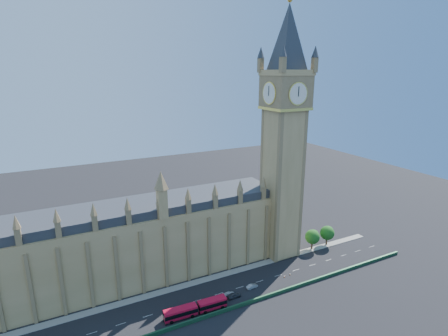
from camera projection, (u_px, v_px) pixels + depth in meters
name	position (u px, v px, depth m)	size (l,w,h in m)	color
ground	(208.00, 297.00, 114.28)	(400.00, 400.00, 0.00)	black
palace_westminster	(114.00, 247.00, 118.61)	(120.00, 20.00, 28.00)	#A0844D
elizabeth_tower	(284.00, 119.00, 128.39)	(20.59, 20.59, 105.00)	#A0844D
bridge_parapet	(220.00, 312.00, 106.38)	(160.00, 0.60, 1.20)	#1E4C2D
kerb_north	(197.00, 282.00, 122.43)	(160.00, 3.00, 0.16)	gray
tree_east_near	(313.00, 236.00, 144.22)	(6.00, 6.00, 8.50)	#382619
tree_east_far	(327.00, 232.00, 147.71)	(6.00, 6.00, 8.50)	#382619
red_bus	(196.00, 309.00, 106.09)	(19.90, 3.90, 3.37)	red
car_grey	(234.00, 295.00, 113.91)	(1.94, 4.83, 1.65)	#383A3F
car_silver	(252.00, 286.00, 118.98)	(1.44, 4.14, 1.36)	#93959A
car_white	(229.00, 294.00, 115.09)	(1.68, 4.12, 1.20)	silver
cone_a	(248.00, 288.00, 118.47)	(0.57, 0.57, 0.74)	black
cone_b	(290.00, 274.00, 126.76)	(0.46, 0.46, 0.62)	black
cone_c	(284.00, 276.00, 125.32)	(0.57, 0.57, 0.69)	black
cone_d	(249.00, 287.00, 119.20)	(0.51, 0.51, 0.69)	black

